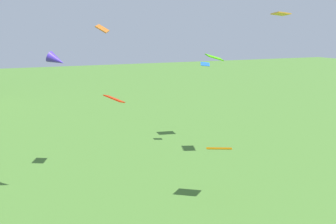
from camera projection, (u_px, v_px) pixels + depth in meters
kite_flying_1 at (281, 14)px, 29.12m from camera, size 1.51×1.85×0.30m
kite_flying_2 at (56, 60)px, 22.31m from camera, size 1.45×1.28×1.10m
kite_flying_3 at (114, 99)px, 16.28m from camera, size 1.02×1.06×0.46m
kite_flying_4 at (219, 149)px, 23.67m from camera, size 2.02×1.85×0.60m
kite_flying_6 at (102, 29)px, 26.32m from camera, size 1.33×1.50×0.70m
kite_flying_7 at (214, 57)px, 36.19m from camera, size 1.87×1.37×0.75m
kite_flying_9 at (205, 64)px, 34.16m from camera, size 1.02×0.82×0.41m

